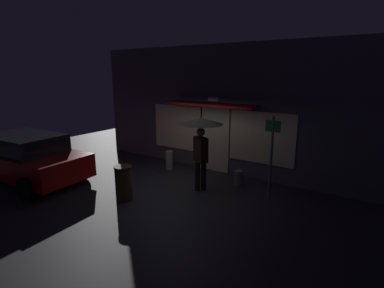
% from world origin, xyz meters
% --- Properties ---
extents(ground_plane, '(18.00, 18.00, 0.00)m').
position_xyz_m(ground_plane, '(0.00, 0.00, 0.00)').
color(ground_plane, '#26262B').
extents(building_facade, '(10.00, 1.00, 4.19)m').
position_xyz_m(building_facade, '(0.00, 2.34, 2.08)').
color(building_facade, '#4C4C56').
rests_on(building_facade, ground).
extents(person_with_umbrella, '(1.23, 1.23, 2.10)m').
position_xyz_m(person_with_umbrella, '(0.59, 0.41, 1.69)').
color(person_with_umbrella, black).
rests_on(person_with_umbrella, ground).
extents(parked_car, '(4.25, 2.26, 1.47)m').
position_xyz_m(parked_car, '(-4.25, -2.01, 0.75)').
color(parked_car, maroon).
rests_on(parked_car, ground).
extents(street_sign_post, '(0.40, 0.07, 2.21)m').
position_xyz_m(street_sign_post, '(2.40, 1.03, 1.26)').
color(street_sign_post, '#595B60').
rests_on(street_sign_post, ground).
extents(sidewalk_bollard, '(0.25, 0.25, 0.46)m').
position_xyz_m(sidewalk_bollard, '(1.34, 1.34, 0.23)').
color(sidewalk_bollard, slate).
rests_on(sidewalk_bollard, ground).
extents(sidewalk_bollard_2, '(0.24, 0.24, 0.66)m').
position_xyz_m(sidewalk_bollard_2, '(-1.33, 1.37, 0.33)').
color(sidewalk_bollard_2, '#9E998E').
rests_on(sidewalk_bollard_2, ground).
extents(trash_bin, '(0.47, 0.47, 0.93)m').
position_xyz_m(trash_bin, '(-0.71, -1.30, 0.47)').
color(trash_bin, '#473823').
rests_on(trash_bin, ground).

